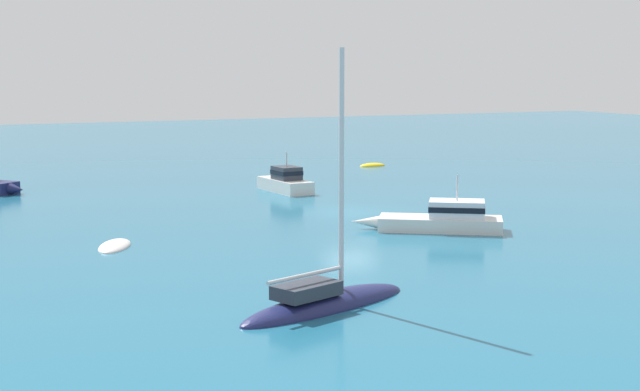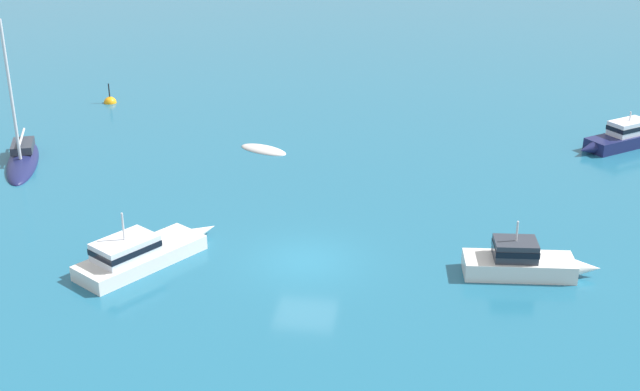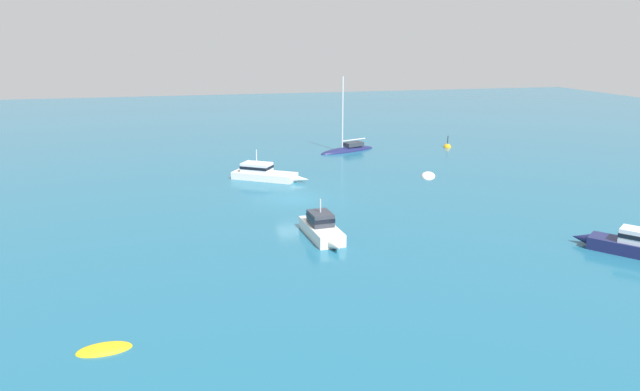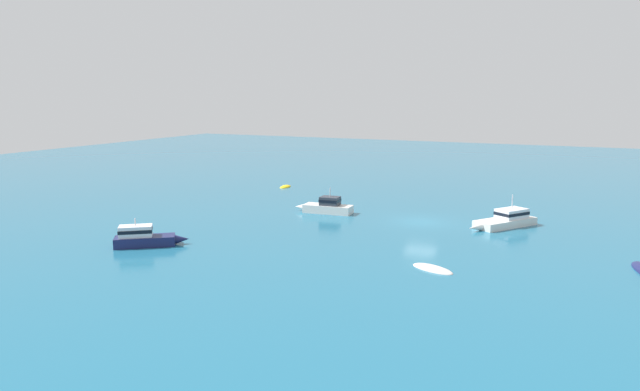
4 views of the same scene
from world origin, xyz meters
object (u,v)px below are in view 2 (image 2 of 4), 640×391
Objects in this scene: sailboat at (23,160)px; skiff at (263,150)px; channel_buoy at (110,103)px; powerboat at (621,137)px; launch at (139,253)px; cabin_cruiser at (523,262)px.

skiff is at bearing 85.42° from sailboat.
sailboat is at bearing 176.93° from channel_buoy.
powerboat is 0.74× the size of launch.
powerboat is 0.86× the size of cabin_cruiser.
launch is (-1.28, 14.96, -0.02)m from cabin_cruiser.
sailboat is (-6.72, 31.35, -0.49)m from powerboat.
skiff is (3.56, -12.10, -0.13)m from sailboat.
channel_buoy is (19.89, 24.27, -0.55)m from cabin_cruiser.
powerboat reaches higher than skiff.
skiff is 17.86m from cabin_cruiser.
cabin_cruiser is at bearing 29.66° from powerboat.
skiff is 0.50× the size of launch.
channel_buoy is (21.16, 9.31, -0.53)m from launch.
launch is (-16.93, 21.46, -0.07)m from powerboat.
launch is at bearing -179.72° from cabin_cruiser.
channel_buoy is at bearing 155.95° from sailboat.
sailboat reaches higher than skiff.
powerboat reaches higher than channel_buoy.
skiff is 1.86× the size of channel_buoy.
launch is 3.70× the size of channel_buoy.
sailboat reaches higher than channel_buoy.
skiff is at bearing 24.13° from launch.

